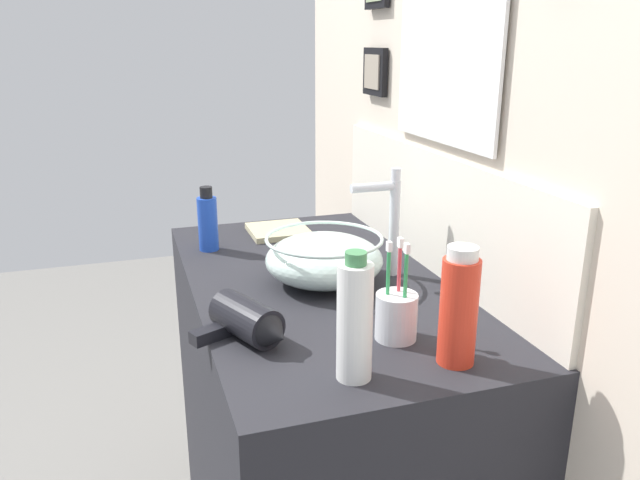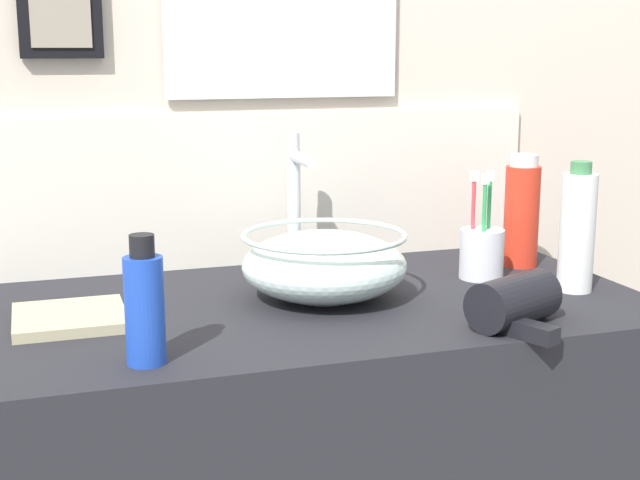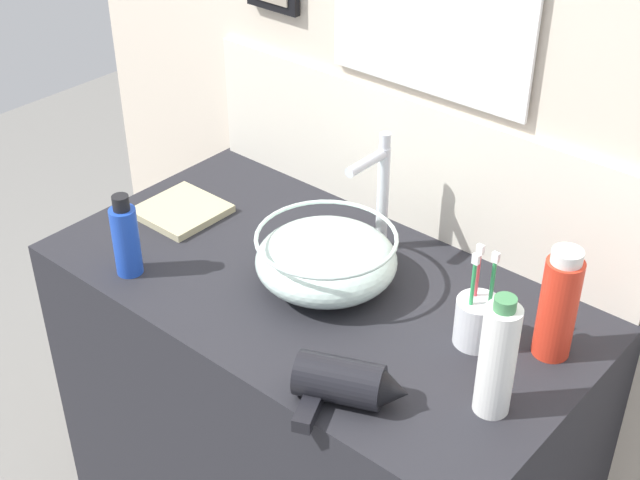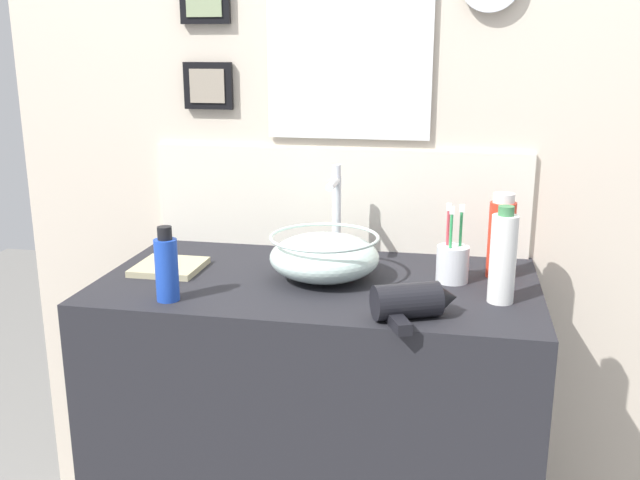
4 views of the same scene
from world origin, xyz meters
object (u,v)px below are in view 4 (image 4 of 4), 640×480
(shampoo_bottle, at_px, (167,267))
(toothbrush_cup, at_px, (452,263))
(lotion_bottle, at_px, (501,237))
(glass_bowl_sink, at_px, (324,256))
(hand_towel, at_px, (170,267))
(faucet, at_px, (336,207))
(hair_drier, at_px, (413,302))
(spray_bottle, at_px, (503,258))

(shampoo_bottle, bearing_deg, toothbrush_cup, 22.40)
(shampoo_bottle, bearing_deg, lotion_bottle, 23.31)
(glass_bowl_sink, relative_size, hand_towel, 1.64)
(shampoo_bottle, bearing_deg, faucet, 49.88)
(hair_drier, height_order, spray_bottle, spray_bottle)
(spray_bottle, xyz_separation_m, hand_towel, (-0.82, 0.08, -0.10))
(glass_bowl_sink, bearing_deg, hand_towel, -179.28)
(glass_bowl_sink, relative_size, toothbrush_cup, 1.40)
(hair_drier, bearing_deg, lotion_bottle, 59.47)
(toothbrush_cup, bearing_deg, hand_towel, -176.41)
(hair_drier, distance_m, spray_bottle, 0.24)
(faucet, bearing_deg, hand_towel, -157.95)
(toothbrush_cup, bearing_deg, hair_drier, -106.20)
(glass_bowl_sink, bearing_deg, shampoo_bottle, -145.48)
(glass_bowl_sink, xyz_separation_m, faucet, (-0.00, 0.16, 0.09))
(hand_towel, bearing_deg, toothbrush_cup, 3.59)
(faucet, bearing_deg, shampoo_bottle, -130.12)
(lotion_bottle, bearing_deg, hair_drier, -120.53)
(faucet, bearing_deg, lotion_bottle, -7.78)
(toothbrush_cup, bearing_deg, faucet, 158.96)
(spray_bottle, relative_size, hand_towel, 1.34)
(hair_drier, relative_size, toothbrush_cup, 1.02)
(faucet, xyz_separation_m, lotion_bottle, (0.42, -0.06, -0.05))
(hair_drier, bearing_deg, toothbrush_cup, 73.80)
(shampoo_bottle, xyz_separation_m, hand_towel, (-0.09, 0.21, -0.07))
(faucet, distance_m, shampoo_bottle, 0.50)
(hair_drier, distance_m, toothbrush_cup, 0.27)
(toothbrush_cup, xyz_separation_m, lotion_bottle, (0.11, 0.06, 0.05))
(lotion_bottle, bearing_deg, hand_towel, -172.71)
(hair_drier, bearing_deg, shampoo_bottle, 179.62)
(hair_drier, xyz_separation_m, toothbrush_cup, (0.08, 0.26, 0.01))
(lotion_bottle, xyz_separation_m, spray_bottle, (-0.01, -0.19, 0.00))
(faucet, xyz_separation_m, shampoo_bottle, (-0.32, -0.38, -0.07))
(lotion_bottle, bearing_deg, faucet, 172.22)
(toothbrush_cup, xyz_separation_m, shampoo_bottle, (-0.62, -0.26, 0.03))
(hair_drier, bearing_deg, faucet, 121.45)
(hair_drier, relative_size, lotion_bottle, 0.93)
(glass_bowl_sink, height_order, spray_bottle, spray_bottle)
(hair_drier, relative_size, spray_bottle, 0.89)
(toothbrush_cup, height_order, lotion_bottle, lotion_bottle)
(glass_bowl_sink, bearing_deg, faucet, 90.00)
(glass_bowl_sink, height_order, hair_drier, glass_bowl_sink)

